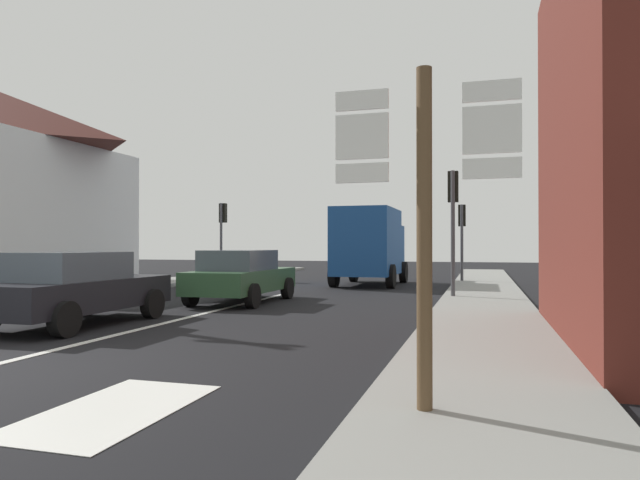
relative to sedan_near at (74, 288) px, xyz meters
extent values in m
plane|color=black|center=(1.57, 6.28, -0.76)|extent=(80.00, 80.00, 0.00)
cube|color=gray|center=(7.89, 4.28, -0.69)|extent=(2.34, 44.00, 0.14)
cube|color=gray|center=(-4.75, 4.28, -0.69)|extent=(2.34, 44.00, 0.14)
cube|color=silver|center=(1.57, 2.28, -0.75)|extent=(0.16, 12.00, 0.01)
cube|color=silver|center=(4.40, -4.72, -0.75)|extent=(1.20, 2.20, 0.01)
cube|color=silver|center=(-11.22, 13.17, -0.41)|extent=(5.05, 1.20, 0.70)
cube|color=black|center=(0.00, 0.07, -0.14)|extent=(1.75, 4.20, 0.60)
cube|color=#47515B|center=(0.00, -0.18, 0.43)|extent=(1.55, 2.10, 0.55)
cylinder|color=black|center=(-0.88, 1.42, -0.44)|extent=(0.22, 0.64, 0.64)
cylinder|color=black|center=(0.87, 1.42, -0.44)|extent=(0.22, 0.64, 0.64)
cylinder|color=black|center=(0.87, -1.28, -0.44)|extent=(0.22, 0.64, 0.64)
cube|color=#2D5133|center=(1.34, 5.16, -0.14)|extent=(1.78, 4.21, 0.60)
cube|color=#47515B|center=(1.35, 4.91, 0.43)|extent=(1.56, 2.11, 0.55)
cylinder|color=black|center=(0.46, 6.51, -0.44)|extent=(0.22, 0.64, 0.64)
cylinder|color=black|center=(2.21, 6.52, -0.44)|extent=(0.22, 0.64, 0.64)
cylinder|color=black|center=(0.48, 3.81, -0.44)|extent=(0.22, 0.64, 0.64)
cylinder|color=black|center=(2.23, 3.82, -0.44)|extent=(0.22, 0.64, 0.64)
cube|color=#19478C|center=(3.47, 12.36, 0.99)|extent=(2.21, 3.71, 2.60)
cube|color=#19478C|center=(3.48, 14.86, 0.69)|extent=(2.09, 1.31, 2.00)
cube|color=#47515B|center=(3.48, 14.91, 1.49)|extent=(1.76, 0.11, 0.70)
cylinder|color=black|center=(2.38, 14.82, -0.31)|extent=(0.28, 0.90, 0.90)
cylinder|color=black|center=(4.58, 14.81, -0.31)|extent=(0.28, 0.90, 0.90)
cylinder|color=black|center=(2.37, 11.42, -0.31)|extent=(0.28, 0.90, 0.90)
cylinder|color=black|center=(4.57, 11.41, -0.31)|extent=(0.28, 0.90, 0.90)
cylinder|color=brown|center=(7.35, -4.34, 0.84)|extent=(0.14, 0.14, 3.20)
cube|color=white|center=(6.77, -4.29, 2.20)|extent=(0.50, 0.03, 0.18)
cube|color=black|center=(6.77, -4.27, 2.20)|extent=(0.43, 0.01, 0.13)
cube|color=white|center=(6.77, -4.29, 1.86)|extent=(0.50, 0.03, 0.42)
cube|color=black|center=(6.77, -4.27, 1.86)|extent=(0.43, 0.01, 0.32)
cube|color=white|center=(6.77, -4.29, 1.52)|extent=(0.50, 0.03, 0.18)
cube|color=black|center=(6.77, -4.27, 1.52)|extent=(0.43, 0.01, 0.13)
cube|color=white|center=(7.93, -4.29, 2.20)|extent=(0.50, 0.03, 0.18)
cube|color=black|center=(7.93, -4.27, 2.20)|extent=(0.43, 0.01, 0.13)
cube|color=white|center=(7.93, -4.29, 1.86)|extent=(0.50, 0.03, 0.42)
cube|color=black|center=(7.93, -4.27, 1.86)|extent=(0.43, 0.01, 0.32)
cube|color=white|center=(7.93, -4.29, 1.52)|extent=(0.50, 0.03, 0.18)
cube|color=black|center=(7.93, -4.27, 1.52)|extent=(0.43, 0.01, 0.13)
cylinder|color=#47474C|center=(7.02, 14.65, 0.89)|extent=(0.12, 0.12, 3.31)
cube|color=black|center=(7.02, 14.85, 2.09)|extent=(0.30, 0.28, 0.90)
sphere|color=#360303|center=(7.02, 14.99, 2.36)|extent=(0.18, 0.18, 0.18)
sphere|color=#3C2303|center=(7.02, 14.99, 2.08)|extent=(0.18, 0.18, 0.18)
sphere|color=#0CA526|center=(7.02, 14.99, 1.80)|extent=(0.18, 0.18, 0.18)
cylinder|color=#47474C|center=(7.02, 7.28, 1.13)|extent=(0.12, 0.12, 3.78)
cube|color=black|center=(7.02, 7.48, 2.56)|extent=(0.30, 0.28, 0.90)
sphere|color=#360303|center=(7.02, 7.62, 2.83)|extent=(0.18, 0.18, 0.18)
sphere|color=#3C2303|center=(7.02, 7.62, 2.55)|extent=(0.18, 0.18, 0.18)
sphere|color=#0CA526|center=(7.02, 7.62, 2.27)|extent=(0.18, 0.18, 0.18)
cylinder|color=#47474C|center=(-3.89, 14.48, 1.03)|extent=(0.12, 0.12, 3.58)
cube|color=black|center=(-3.89, 14.68, 2.37)|extent=(0.30, 0.28, 0.90)
sphere|color=#360303|center=(-3.89, 14.82, 2.64)|extent=(0.18, 0.18, 0.18)
sphere|color=#3C2303|center=(-3.89, 14.82, 2.36)|extent=(0.18, 0.18, 0.18)
sphere|color=#0CA526|center=(-3.89, 14.82, 2.08)|extent=(0.18, 0.18, 0.18)
camera|label=1|loc=(7.85, -9.42, 0.84)|focal=31.56mm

